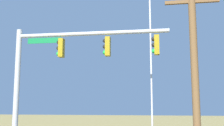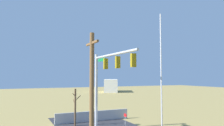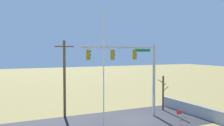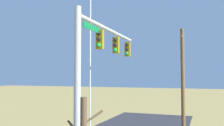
{
  "view_description": "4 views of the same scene",
  "coord_description": "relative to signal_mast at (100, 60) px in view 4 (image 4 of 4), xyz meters",
  "views": [
    {
      "loc": [
        -4.95,
        13.98,
        3.43
      ],
      "look_at": [
        -2.73,
        0.69,
        5.44
      ],
      "focal_mm": 45.08,
      "sensor_mm": 36.0,
      "label": 1
    },
    {
      "loc": [
        -17.99,
        8.11,
        5.2
      ],
      "look_at": [
        -2.47,
        1.01,
        6.23
      ],
      "focal_mm": 34.86,
      "sensor_mm": 36.0,
      "label": 2
    },
    {
      "loc": [
        -12.13,
        -19.86,
        6.58
      ],
      "look_at": [
        -2.49,
        0.63,
        5.52
      ],
      "focal_mm": 38.69,
      "sensor_mm": 36.0,
      "label": 3
    },
    {
      "loc": [
        11.04,
        5.42,
        4.5
      ],
      "look_at": [
        -2.25,
        0.36,
        5.24
      ],
      "focal_mm": 39.43,
      "sensor_mm": 36.0,
      "label": 4
    }
  ],
  "objects": [
    {
      "name": "utility_pole",
      "position": [
        -6.15,
        3.44,
        -1.25
      ],
      "size": [
        1.9,
        0.26,
        7.7
      ],
      "color": "brown",
      "rests_on": "ground_plane"
    },
    {
      "name": "flagpole",
      "position": [
        -4.5,
        -2.7,
        -0.27
      ],
      "size": [
        0.1,
        0.1,
        10.0
      ],
      "primitive_type": "cylinder",
      "color": "silver",
      "rests_on": "ground_plane"
    },
    {
      "name": "signal_mast",
      "position": [
        0.0,
        0.0,
        0.0
      ],
      "size": [
        7.9,
        0.42,
        7.35
      ],
      "color": "#B2B5BA",
      "rests_on": "ground_plane"
    }
  ]
}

